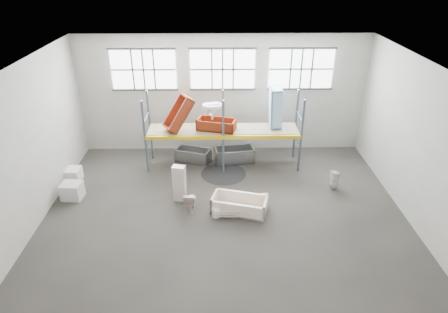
{
  "coord_description": "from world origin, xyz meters",
  "views": [
    {
      "loc": [
        -0.21,
        -10.67,
        7.77
      ],
      "look_at": [
        0.0,
        1.5,
        1.4
      ],
      "focal_mm": 31.2,
      "sensor_mm": 36.0,
      "label": 1
    }
  ],
  "objects_px": {
    "toilet_beige": "(190,200)",
    "cistern_tall": "(179,183)",
    "toilet_white": "(335,180)",
    "rust_tub_flat": "(216,124)",
    "bucket": "(216,213)",
    "carton_near": "(72,191)",
    "steel_tub_right": "(234,155)",
    "steel_tub_left": "(193,155)",
    "blue_tub_upright": "(276,108)",
    "bathtub_beige": "(239,205)"
  },
  "relations": [
    {
      "from": "steel_tub_right",
      "to": "blue_tub_upright",
      "type": "bearing_deg",
      "value": -3.26
    },
    {
      "from": "cistern_tall",
      "to": "toilet_white",
      "type": "xyz_separation_m",
      "value": [
        5.65,
        0.62,
        -0.3
      ]
    },
    {
      "from": "toilet_white",
      "to": "rust_tub_flat",
      "type": "relative_size",
      "value": 0.5
    },
    {
      "from": "toilet_white",
      "to": "bucket",
      "type": "distance_m",
      "value": 4.69
    },
    {
      "from": "toilet_white",
      "to": "steel_tub_right",
      "type": "bearing_deg",
      "value": -130.21
    },
    {
      "from": "bathtub_beige",
      "to": "blue_tub_upright",
      "type": "xyz_separation_m",
      "value": [
        1.57,
        3.54,
        2.12
      ]
    },
    {
      "from": "cistern_tall",
      "to": "rust_tub_flat",
      "type": "bearing_deg",
      "value": 74.92
    },
    {
      "from": "cistern_tall",
      "to": "rust_tub_flat",
      "type": "distance_m",
      "value": 3.06
    },
    {
      "from": "steel_tub_left",
      "to": "carton_near",
      "type": "distance_m",
      "value": 4.99
    },
    {
      "from": "cistern_tall",
      "to": "bucket",
      "type": "distance_m",
      "value": 1.71
    },
    {
      "from": "toilet_white",
      "to": "steel_tub_left",
      "type": "height_order",
      "value": "toilet_white"
    },
    {
      "from": "rust_tub_flat",
      "to": "blue_tub_upright",
      "type": "xyz_separation_m",
      "value": [
        2.32,
        0.26,
        0.57
      ]
    },
    {
      "from": "steel_tub_left",
      "to": "blue_tub_upright",
      "type": "bearing_deg",
      "value": -2.95
    },
    {
      "from": "steel_tub_left",
      "to": "rust_tub_flat",
      "type": "xyz_separation_m",
      "value": [
        1.0,
        -0.43,
        1.56
      ]
    },
    {
      "from": "cistern_tall",
      "to": "carton_near",
      "type": "distance_m",
      "value": 3.86
    },
    {
      "from": "bucket",
      "to": "carton_near",
      "type": "distance_m",
      "value": 5.25
    },
    {
      "from": "cistern_tall",
      "to": "steel_tub_right",
      "type": "bearing_deg",
      "value": 66.84
    },
    {
      "from": "toilet_beige",
      "to": "steel_tub_right",
      "type": "relative_size",
      "value": 0.42
    },
    {
      "from": "toilet_beige",
      "to": "cistern_tall",
      "type": "height_order",
      "value": "cistern_tall"
    },
    {
      "from": "steel_tub_left",
      "to": "bucket",
      "type": "xyz_separation_m",
      "value": [
        0.97,
        -3.98,
        -0.1
      ]
    },
    {
      "from": "cistern_tall",
      "to": "bucket",
      "type": "relative_size",
      "value": 4.29
    },
    {
      "from": "steel_tub_left",
      "to": "blue_tub_upright",
      "type": "distance_m",
      "value": 3.95
    },
    {
      "from": "toilet_beige",
      "to": "bucket",
      "type": "xyz_separation_m",
      "value": [
        0.86,
        -0.46,
        -0.18
      ]
    },
    {
      "from": "cistern_tall",
      "to": "carton_near",
      "type": "relative_size",
      "value": 1.95
    },
    {
      "from": "toilet_beige",
      "to": "carton_near",
      "type": "distance_m",
      "value": 4.31
    },
    {
      "from": "steel_tub_right",
      "to": "rust_tub_flat",
      "type": "height_order",
      "value": "rust_tub_flat"
    },
    {
      "from": "bucket",
      "to": "toilet_white",
      "type": "bearing_deg",
      "value": 20.63
    },
    {
      "from": "bucket",
      "to": "cistern_tall",
      "type": "bearing_deg",
      "value": 140.88
    },
    {
      "from": "steel_tub_left",
      "to": "rust_tub_flat",
      "type": "bearing_deg",
      "value": -23.45
    },
    {
      "from": "toilet_beige",
      "to": "rust_tub_flat",
      "type": "bearing_deg",
      "value": -99.45
    },
    {
      "from": "carton_near",
      "to": "toilet_white",
      "type": "bearing_deg",
      "value": 2.71
    },
    {
      "from": "toilet_white",
      "to": "toilet_beige",
      "type": "bearing_deg",
      "value": -85.49
    },
    {
      "from": "blue_tub_upright",
      "to": "bucket",
      "type": "xyz_separation_m",
      "value": [
        -2.36,
        -3.81,
        -2.24
      ]
    },
    {
      "from": "steel_tub_right",
      "to": "carton_near",
      "type": "bearing_deg",
      "value": -155.34
    },
    {
      "from": "steel_tub_left",
      "to": "carton_near",
      "type": "height_order",
      "value": "carton_near"
    },
    {
      "from": "toilet_white",
      "to": "steel_tub_left",
      "type": "xyz_separation_m",
      "value": [
        -5.35,
        2.33,
        -0.11
      ]
    },
    {
      "from": "toilet_white",
      "to": "blue_tub_upright",
      "type": "height_order",
      "value": "blue_tub_upright"
    },
    {
      "from": "steel_tub_right",
      "to": "blue_tub_upright",
      "type": "relative_size",
      "value": 1.02
    },
    {
      "from": "steel_tub_right",
      "to": "carton_near",
      "type": "xyz_separation_m",
      "value": [
        -5.88,
        -2.7,
        0.0
      ]
    },
    {
      "from": "toilet_beige",
      "to": "rust_tub_flat",
      "type": "relative_size",
      "value": 0.45
    },
    {
      "from": "cistern_tall",
      "to": "toilet_beige",
      "type": "bearing_deg",
      "value": -42.84
    },
    {
      "from": "bathtub_beige",
      "to": "cistern_tall",
      "type": "xyz_separation_m",
      "value": [
        -2.06,
        0.76,
        0.4
      ]
    },
    {
      "from": "bathtub_beige",
      "to": "carton_near",
      "type": "relative_size",
      "value": 2.66
    },
    {
      "from": "toilet_beige",
      "to": "carton_near",
      "type": "relative_size",
      "value": 0.98
    },
    {
      "from": "bathtub_beige",
      "to": "rust_tub_flat",
      "type": "xyz_separation_m",
      "value": [
        -0.76,
        3.28,
        1.55
      ]
    },
    {
      "from": "bucket",
      "to": "toilet_beige",
      "type": "bearing_deg",
      "value": 152.24
    },
    {
      "from": "steel_tub_left",
      "to": "carton_near",
      "type": "relative_size",
      "value": 2.07
    },
    {
      "from": "steel_tub_right",
      "to": "blue_tub_upright",
      "type": "distance_m",
      "value": 2.63
    },
    {
      "from": "rust_tub_flat",
      "to": "steel_tub_right",
      "type": "bearing_deg",
      "value": 25.52
    },
    {
      "from": "steel_tub_left",
      "to": "blue_tub_upright",
      "type": "relative_size",
      "value": 0.9
    }
  ]
}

